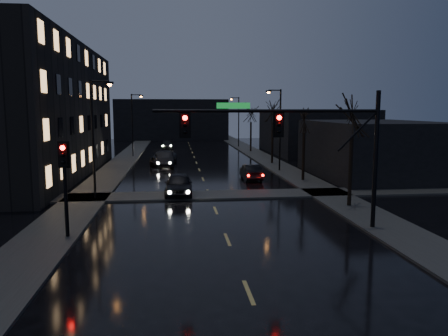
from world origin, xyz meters
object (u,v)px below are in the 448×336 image
object	(u,v)px
oncoming_car_a	(179,184)
oncoming_car_d	(167,145)
lead_car	(251,172)
oncoming_car_c	(164,158)
oncoming_car_b	(165,159)

from	to	relation	value
oncoming_car_a	oncoming_car_d	bearing A→B (deg)	93.63
oncoming_car_d	lead_car	bearing A→B (deg)	-78.33
oncoming_car_c	oncoming_car_d	size ratio (longest dim) A/B	1.27
oncoming_car_c	lead_car	size ratio (longest dim) A/B	1.36
oncoming_car_b	oncoming_car_d	distance (m)	21.34
oncoming_car_b	oncoming_car_d	bearing A→B (deg)	84.89
oncoming_car_b	lead_car	distance (m)	12.38
oncoming_car_c	lead_car	bearing A→B (deg)	-50.23
oncoming_car_c	lead_car	distance (m)	13.63
oncoming_car_a	lead_car	world-z (taller)	oncoming_car_a
oncoming_car_c	oncoming_car_d	world-z (taller)	oncoming_car_c
oncoming_car_a	oncoming_car_c	world-z (taller)	oncoming_car_a
oncoming_car_c	oncoming_car_d	xyz separation A→B (m)	(0.04, 19.87, -0.14)
oncoming_car_d	oncoming_car_a	bearing A→B (deg)	-90.15
oncoming_car_a	oncoming_car_d	xyz separation A→B (m)	(-1.45, 37.43, -0.17)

